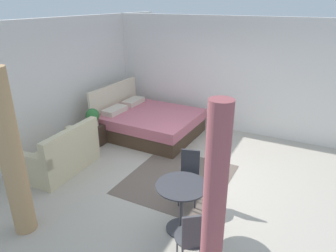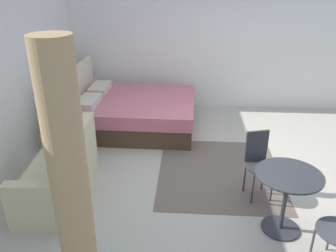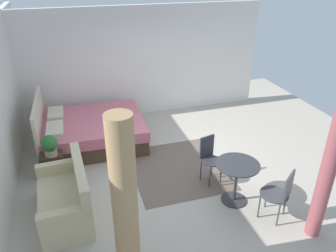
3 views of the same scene
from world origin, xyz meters
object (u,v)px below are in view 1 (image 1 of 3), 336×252
object	(u,v)px
couch	(63,156)
cafe_chair_near_window	(195,236)
bed	(149,122)
nightstand	(97,133)
balcony_table	(181,199)
cafe_chair_near_couch	(189,172)
potted_plant	(93,117)

from	to	relation	value
couch	cafe_chair_near_window	world-z (taller)	couch
bed	nightstand	xyz separation A→B (m)	(-0.97, 0.80, -0.08)
balcony_table	cafe_chair_near_couch	bearing A→B (deg)	14.88
couch	cafe_chair_near_couch	distance (m)	2.53
nightstand	cafe_chair_near_window	distance (m)	4.10
bed	cafe_chair_near_couch	distance (m)	2.80
balcony_table	cafe_chair_near_window	bearing A→B (deg)	-143.07
bed	cafe_chair_near_couch	size ratio (longest dim) A/B	2.53
potted_plant	balcony_table	world-z (taller)	potted_plant
nightstand	cafe_chair_near_window	xyz separation A→B (m)	(-2.32, -3.37, 0.29)
nightstand	cafe_chair_near_couch	distance (m)	2.95
cafe_chair_near_couch	balcony_table	bearing A→B (deg)	-165.12
bed	cafe_chair_near_window	size ratio (longest dim) A/B	2.51
bed	couch	size ratio (longest dim) A/B	1.52
bed	balcony_table	size ratio (longest dim) A/B	2.99
bed	couch	distance (m)	2.31
bed	cafe_chair_near_couch	xyz separation A→B (m)	(-2.00, -1.94, 0.22)
potted_plant	cafe_chair_near_couch	world-z (taller)	cafe_chair_near_couch
nightstand	potted_plant	distance (m)	0.46
nightstand	balcony_table	world-z (taller)	balcony_table
cafe_chair_near_window	cafe_chair_near_couch	distance (m)	1.43
nightstand	balcony_table	distance (m)	3.41
balcony_table	cafe_chair_near_couch	world-z (taller)	cafe_chair_near_couch
bed	potted_plant	distance (m)	1.37
potted_plant	cafe_chair_near_window	distance (m)	4.02
potted_plant	cafe_chair_near_window	world-z (taller)	cafe_chair_near_window
bed	balcony_table	bearing A→B (deg)	-141.73
bed	cafe_chair_near_window	bearing A→B (deg)	-141.96
couch	potted_plant	distance (m)	1.25
balcony_table	cafe_chair_near_couch	distance (m)	0.72
nightstand	potted_plant	world-z (taller)	potted_plant
couch	cafe_chair_near_window	bearing A→B (deg)	-108.52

